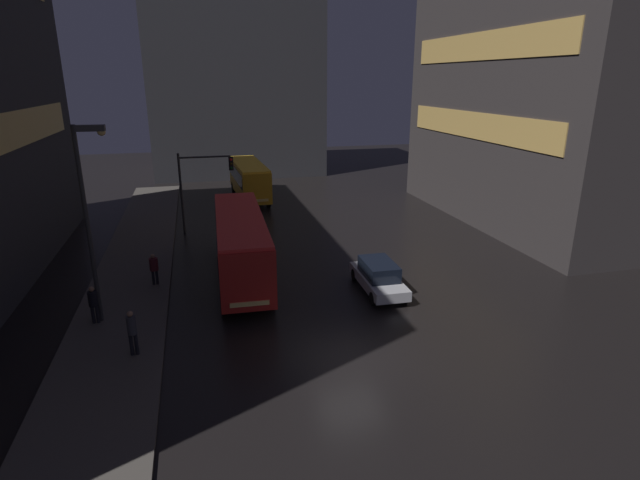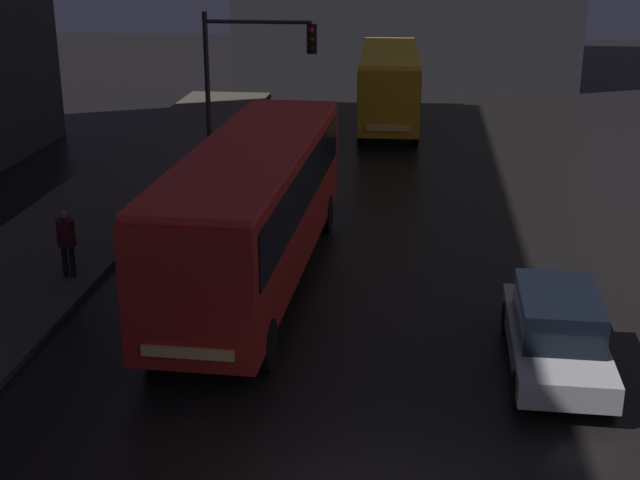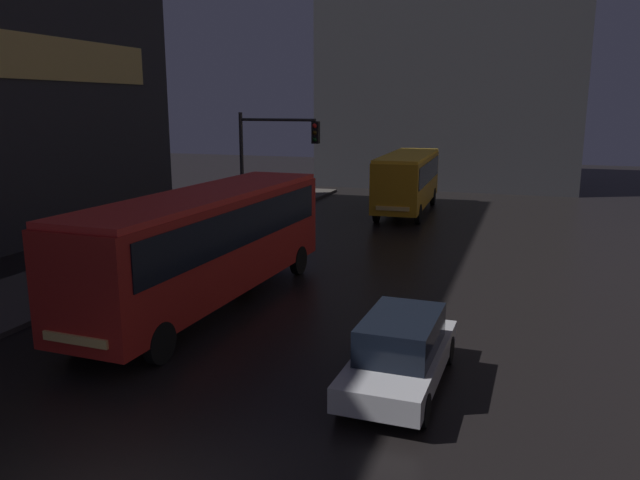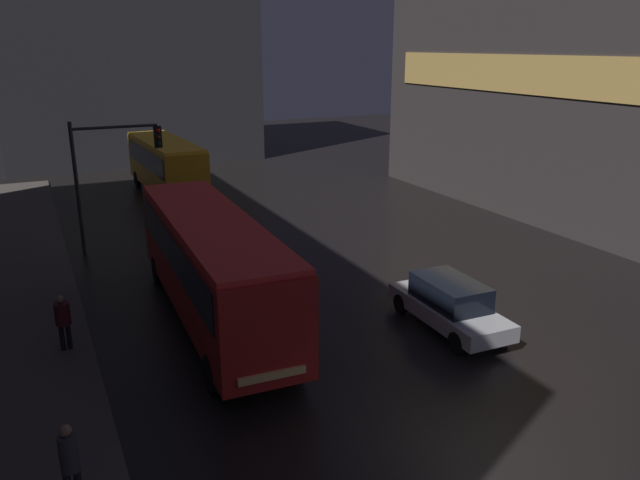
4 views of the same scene
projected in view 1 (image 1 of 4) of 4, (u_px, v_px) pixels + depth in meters
The scene contains 12 objects.
ground_plane at pixel (351, 357), 19.14m from camera, with size 120.00×120.00×0.00m, color black.
sidewalk_left at pixel (132, 280), 26.27m from camera, with size 4.00×48.00×0.15m.
building_right_block at pixel (542, 85), 34.99m from camera, with size 10.07×21.59×19.50m.
building_far_backdrop at pixel (234, 72), 54.68m from camera, with size 18.07×12.00×21.62m.
bus_near at pixel (241, 240), 26.23m from camera, with size 2.83×11.22×3.41m.
bus_far at pixel (249, 177), 43.40m from camera, with size 2.71×9.32×3.22m.
car_taxi at pixel (379, 276), 24.85m from camera, with size 1.84×4.50×1.55m.
pedestrian_near at pixel (132, 329), 18.68m from camera, with size 0.43×0.43×1.82m.
pedestrian_mid at pixel (154, 266), 25.18m from camera, with size 0.55×0.55×1.63m.
pedestrian_far at pixel (93, 301), 21.15m from camera, with size 0.55×0.55×1.69m.
traffic_light_main at pixel (201, 179), 33.33m from camera, with size 3.61×0.35×5.52m.
street_lamp_sidewalk at pixel (89, 198), 20.09m from camera, with size 1.25×0.36×8.34m.
Camera 1 is at (-5.25, -16.02, 10.17)m, focal length 28.00 mm.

